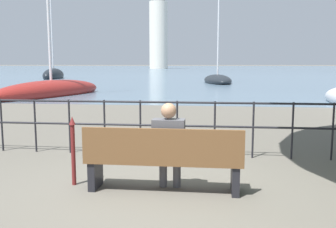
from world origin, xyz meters
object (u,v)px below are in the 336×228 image
at_px(park_bench, 163,160).
at_px(harbor_lighthouse, 158,31).
at_px(seated_person_left, 169,143).
at_px(sailboat_2, 51,90).
at_px(sailboat_1, 54,75).
at_px(sailboat_3, 217,80).
at_px(closed_umbrella, 73,147).

bearing_deg(park_bench, harbor_lighthouse, 98.18).
relative_size(seated_person_left, harbor_lighthouse, 0.04).
height_order(sailboat_2, harbor_lighthouse, harbor_lighthouse).
xyz_separation_m(sailboat_1, sailboat_3, (18.93, -7.52, -0.12)).
distance_m(park_bench, harbor_lighthouse, 127.86).
bearing_deg(seated_person_left, sailboat_3, 87.95).
xyz_separation_m(seated_person_left, sailboat_2, (-8.05, 14.35, -0.36)).
bearing_deg(seated_person_left, closed_umbrella, 177.20).
xyz_separation_m(sailboat_1, sailboat_2, (9.82, -22.75, -0.09)).
relative_size(sailboat_3, harbor_lighthouse, 0.40).
bearing_deg(park_bench, sailboat_1, 115.58).
relative_size(sailboat_2, harbor_lighthouse, 0.41).
distance_m(seated_person_left, closed_umbrella, 1.39).
bearing_deg(closed_umbrella, sailboat_3, 85.27).
bearing_deg(closed_umbrella, park_bench, -6.42).
relative_size(park_bench, closed_umbrella, 2.14).
bearing_deg(closed_umbrella, sailboat_2, 115.02).
bearing_deg(closed_umbrella, harbor_lighthouse, 97.60).
distance_m(park_bench, closed_umbrella, 1.33).
relative_size(seated_person_left, sailboat_2, 0.11).
relative_size(sailboat_1, harbor_lighthouse, 0.40).
xyz_separation_m(seated_person_left, closed_umbrella, (-1.39, 0.07, -0.11)).
bearing_deg(sailboat_1, sailboat_2, -74.51).
xyz_separation_m(seated_person_left, sailboat_3, (1.06, 29.58, -0.39)).
bearing_deg(sailboat_2, park_bench, -44.57).
distance_m(park_bench, sailboat_3, 29.68).
bearing_deg(sailboat_2, sailboat_1, 129.82).
xyz_separation_m(closed_umbrella, sailboat_3, (2.44, 29.51, -0.28)).
relative_size(park_bench, sailboat_2, 0.19).
distance_m(sailboat_1, harbor_lighthouse, 89.66).
relative_size(sailboat_1, sailboat_3, 1.00).
bearing_deg(sailboat_3, seated_person_left, -99.82).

